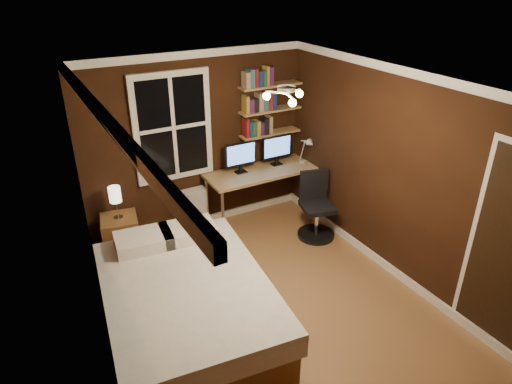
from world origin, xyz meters
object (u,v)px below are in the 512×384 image
desk (263,174)px  bed (187,303)px  office_chair (316,213)px  desk_lamp (306,150)px  monitor_right (277,150)px  bedside_lamp (116,203)px  nightstand (121,237)px  monitor_left (241,158)px  radiator (192,210)px

desk → bed: bearing=-138.3°
bed → office_chair: size_ratio=2.50×
desk_lamp → desk: bearing=170.9°
monitor_right → desk_lamp: (0.38, -0.19, -0.00)m
bed → desk: desk is taller
bedside_lamp → office_chair: size_ratio=0.46×
bed → office_chair: (2.26, 0.87, 0.03)m
nightstand → monitor_left: monitor_left is taller
desk → desk_lamp: (0.66, -0.11, 0.28)m
bedside_lamp → radiator: size_ratio=0.69×
monitor_left → desk: bearing=-15.0°
monitor_right → radiator: bearing=174.0°
nightstand → monitor_left: bearing=11.8°
bed → bedside_lamp: bedside_lamp is taller
radiator → monitor_left: 1.02m
nightstand → radiator: radiator is taller
desk → monitor_left: monitor_left is taller
nightstand → office_chair: (2.51, -0.81, 0.07)m
radiator → office_chair: bearing=-34.1°
radiator → office_chair: 1.76m
bedside_lamp → radiator: (1.06, 0.18, -0.47)m
radiator → monitor_left: bearing=-10.8°
bed → radiator: bed is taller
nightstand → radiator: bearing=20.0°
bed → desk: bearing=47.9°
radiator → desk: bearing=-12.1°
desk → office_chair: (0.42, -0.77, -0.39)m
radiator → bed: bearing=-113.3°
monitor_left → office_chair: bearing=-49.2°
desk → monitor_left: (-0.31, 0.08, 0.28)m
bed → desk_lamp: desk_lamp is taller
bed → desk_lamp: (2.50, 1.53, 0.70)m
bed → bedside_lamp: 1.76m
radiator → desk_lamp: desk_lamp is taller
bed → desk_lamp: 3.01m
radiator → monitor_left: (0.72, -0.14, 0.71)m
monitor_left → desk_lamp: bearing=-11.0°
monitor_right → nightstand: bearing=-179.0°
desk → bedside_lamp: bearing=178.8°
desk → monitor_left: 0.43m
radiator → desk: 1.14m
bed → monitor_right: bearing=45.3°
nightstand → desk_lamp: bearing=7.4°
monitor_left → office_chair: 1.31m
office_chair → nightstand: bearing=176.9°
bedside_lamp → radiator: 1.17m
desk_lamp → monitor_left: bearing=169.0°
monitor_left → radiator: bearing=169.2°
bedside_lamp → radiator: bearing=9.6°
bed → office_chair: bearing=27.3°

